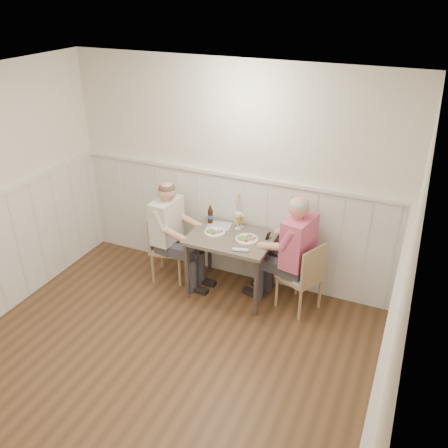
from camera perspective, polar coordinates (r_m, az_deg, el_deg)
name	(u,v)px	position (r m, az deg, el deg)	size (l,w,h in m)	color
ground_plane	(133,398)	(4.55, -10.93, -19.90)	(4.50, 4.50, 0.00)	#49311C
room_shell	(114,251)	(3.60, -13.05, -3.21)	(4.04, 4.54, 2.60)	silver
wainscot	(167,293)	(4.52, -6.84, -8.24)	(4.00, 4.49, 1.34)	silver
dining_table	(231,244)	(5.34, 0.87, -2.43)	(0.94, 0.70, 0.75)	#524B3E
chair_right	(304,275)	(5.24, 9.56, -6.02)	(0.53, 0.53, 0.84)	#A58B52
chair_left	(165,244)	(5.77, -7.07, -2.42)	(0.47, 0.47, 0.84)	#A58B52
man_in_pink	(293,261)	(5.22, 8.35, -4.48)	(0.69, 0.49, 1.37)	#3F3F47
diner_cream	(171,240)	(5.66, -6.42, -1.95)	(0.62, 0.43, 1.31)	#3F3F47
plate_man	(246,238)	(5.22, 2.67, -1.72)	(0.25, 0.25, 0.06)	white
plate_diner	(214,231)	(5.36, -1.27, -0.89)	(0.24, 0.24, 0.06)	white
beer_glass_a	(241,219)	(5.45, 2.11, 0.65)	(0.06, 0.06, 0.16)	silver
beer_glass_b	(238,218)	(5.39, 1.72, 0.71)	(0.08, 0.08, 0.20)	silver
beer_bottle	(210,215)	(5.53, -1.65, 1.04)	(0.06, 0.06, 0.23)	black
rolled_napkin	(240,250)	(5.00, 2.00, -3.13)	(0.17, 0.08, 0.04)	white
grass_vase	(237,209)	(5.48, 1.52, 1.76)	(0.05, 0.05, 0.42)	silver
gingham_mat	(219,226)	(5.51, -0.61, -0.21)	(0.30, 0.26, 0.01)	#607AA9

